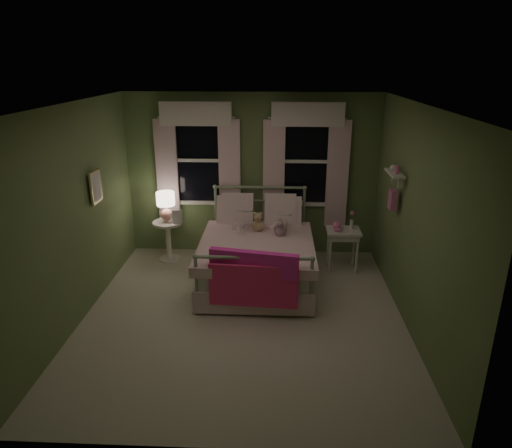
{
  "coord_description": "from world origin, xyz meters",
  "views": [
    {
      "loc": [
        0.39,
        -5.02,
        3.06
      ],
      "look_at": [
        0.13,
        0.66,
        1.0
      ],
      "focal_mm": 32.0,
      "sensor_mm": 36.0,
      "label": 1
    }
  ],
  "objects_px": {
    "child_left": "(240,209)",
    "teddy_bear": "(258,223)",
    "nightstand_left": "(168,235)",
    "table_lamp": "(166,203)",
    "child_right": "(277,209)",
    "bed": "(257,256)",
    "nightstand_right": "(343,236)"
  },
  "relations": [
    {
      "from": "child_left",
      "to": "teddy_bear",
      "type": "height_order",
      "value": "child_left"
    },
    {
      "from": "child_right",
      "to": "nightstand_left",
      "type": "bearing_deg",
      "value": -13.23
    },
    {
      "from": "table_lamp",
      "to": "nightstand_right",
      "type": "relative_size",
      "value": 0.72
    },
    {
      "from": "nightstand_right",
      "to": "nightstand_left",
      "type": "bearing_deg",
      "value": 175.09
    },
    {
      "from": "bed",
      "to": "nightstand_right",
      "type": "relative_size",
      "value": 3.18
    },
    {
      "from": "child_left",
      "to": "table_lamp",
      "type": "distance_m",
      "value": 1.19
    },
    {
      "from": "child_right",
      "to": "table_lamp",
      "type": "distance_m",
      "value": 1.74
    },
    {
      "from": "child_left",
      "to": "nightstand_left",
      "type": "distance_m",
      "value": 1.31
    },
    {
      "from": "bed",
      "to": "nightstand_left",
      "type": "bearing_deg",
      "value": 155.65
    },
    {
      "from": "bed",
      "to": "child_right",
      "type": "xyz_separation_m",
      "value": [
        0.28,
        0.42,
        0.58
      ]
    },
    {
      "from": "child_left",
      "to": "table_lamp",
      "type": "xyz_separation_m",
      "value": [
        -1.17,
        0.23,
        0.0
      ]
    },
    {
      "from": "table_lamp",
      "to": "nightstand_right",
      "type": "bearing_deg",
      "value": -4.91
    },
    {
      "from": "bed",
      "to": "nightstand_left",
      "type": "xyz_separation_m",
      "value": [
        -1.45,
        0.66,
        0.03
      ]
    },
    {
      "from": "child_left",
      "to": "table_lamp",
      "type": "bearing_deg",
      "value": -16.36
    },
    {
      "from": "table_lamp",
      "to": "nightstand_right",
      "type": "xyz_separation_m",
      "value": [
        2.73,
        -0.23,
        -0.4
      ]
    },
    {
      "from": "child_right",
      "to": "teddy_bear",
      "type": "distance_m",
      "value": 0.36
    },
    {
      "from": "teddy_bear",
      "to": "nightstand_right",
      "type": "xyz_separation_m",
      "value": [
        1.28,
        0.16,
        -0.24
      ]
    },
    {
      "from": "child_right",
      "to": "table_lamp",
      "type": "bearing_deg",
      "value": -13.23
    },
    {
      "from": "bed",
      "to": "nightstand_left",
      "type": "height_order",
      "value": "bed"
    },
    {
      "from": "nightstand_right",
      "to": "child_right",
      "type": "bearing_deg",
      "value": 179.99
    },
    {
      "from": "child_left",
      "to": "child_right",
      "type": "distance_m",
      "value": 0.56
    },
    {
      "from": "nightstand_right",
      "to": "child_left",
      "type": "bearing_deg",
      "value": 179.99
    },
    {
      "from": "nightstand_left",
      "to": "table_lamp",
      "type": "xyz_separation_m",
      "value": [
        0.0,
        -0.0,
        0.54
      ]
    },
    {
      "from": "teddy_bear",
      "to": "nightstand_left",
      "type": "height_order",
      "value": "teddy_bear"
    },
    {
      "from": "child_right",
      "to": "nightstand_left",
      "type": "xyz_separation_m",
      "value": [
        -1.73,
        0.23,
        -0.54
      ]
    },
    {
      "from": "nightstand_left",
      "to": "teddy_bear",
      "type": "bearing_deg",
      "value": -15.17
    },
    {
      "from": "child_right",
      "to": "nightstand_right",
      "type": "bearing_deg",
      "value": 174.49
    },
    {
      "from": "bed",
      "to": "teddy_bear",
      "type": "xyz_separation_m",
      "value": [
        -0.0,
        0.26,
        0.41
      ]
    },
    {
      "from": "child_left",
      "to": "teddy_bear",
      "type": "xyz_separation_m",
      "value": [
        0.28,
        -0.16,
        -0.16
      ]
    },
    {
      "from": "bed",
      "to": "nightstand_left",
      "type": "relative_size",
      "value": 3.13
    },
    {
      "from": "child_right",
      "to": "teddy_bear",
      "type": "xyz_separation_m",
      "value": [
        -0.28,
        -0.16,
        -0.17
      ]
    },
    {
      "from": "teddy_bear",
      "to": "bed",
      "type": "bearing_deg",
      "value": -90.0
    }
  ]
}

